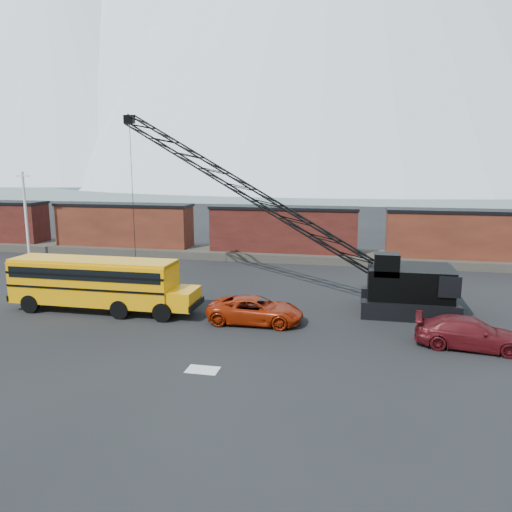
{
  "coord_description": "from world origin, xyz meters",
  "views": [
    {
      "loc": [
        6.98,
        -23.43,
        8.9
      ],
      "look_at": [
        0.53,
        7.07,
        3.0
      ],
      "focal_mm": 35.0,
      "sensor_mm": 36.0,
      "label": 1
    }
  ],
  "objects_px": {
    "maroon_suv": "(470,333)",
    "crawler_crane": "(248,191)",
    "school_bus": "(99,282)",
    "red_pickup": "(256,310)"
  },
  "relations": [
    {
      "from": "red_pickup",
      "to": "maroon_suv",
      "type": "distance_m",
      "value": 11.08
    },
    {
      "from": "school_bus",
      "to": "crawler_crane",
      "type": "xyz_separation_m",
      "value": [
        7.83,
        5.84,
        5.19
      ]
    },
    {
      "from": "red_pickup",
      "to": "maroon_suv",
      "type": "xyz_separation_m",
      "value": [
        10.97,
        -1.61,
        0.0
      ]
    },
    {
      "from": "maroon_suv",
      "to": "crawler_crane",
      "type": "xyz_separation_m",
      "value": [
        -12.78,
        7.69,
        6.24
      ]
    },
    {
      "from": "maroon_suv",
      "to": "crawler_crane",
      "type": "distance_m",
      "value": 16.17
    },
    {
      "from": "school_bus",
      "to": "maroon_suv",
      "type": "xyz_separation_m",
      "value": [
        20.61,
        -1.85,
        -1.05
      ]
    },
    {
      "from": "maroon_suv",
      "to": "crawler_crane",
      "type": "relative_size",
      "value": 0.22
    },
    {
      "from": "maroon_suv",
      "to": "school_bus",
      "type": "bearing_deg",
      "value": 91.3
    },
    {
      "from": "school_bus",
      "to": "red_pickup",
      "type": "height_order",
      "value": "school_bus"
    },
    {
      "from": "school_bus",
      "to": "maroon_suv",
      "type": "height_order",
      "value": "school_bus"
    }
  ]
}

